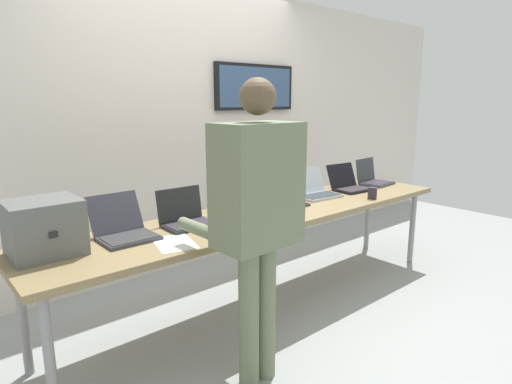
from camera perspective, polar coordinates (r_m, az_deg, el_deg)
name	(u,v)px	position (r m, az deg, el deg)	size (l,w,h in m)	color
ground	(269,305)	(3.38, 1.69, -14.90)	(8.00, 8.00, 0.04)	#949897
back_wall	(187,128)	(3.93, -9.25, 8.46)	(8.00, 0.11, 2.53)	silver
workbench	(269,217)	(3.12, 1.77, -3.40)	(3.42, 0.70, 0.72)	olive
equipment_box	(44,227)	(2.49, -26.46, -4.26)	(0.35, 0.33, 0.29)	#5B5E5C
laptop_station_0	(124,228)	(2.64, -17.29, -4.68)	(0.32, 0.36, 0.24)	#33333D
laptop_station_1	(186,217)	(2.80, -9.36, -3.31)	(0.32, 0.26, 0.23)	#232626
laptop_station_2	(237,205)	(3.06, -2.60, -1.80)	(0.33, 0.32, 0.25)	black
laptop_station_3	(278,197)	(3.30, 2.92, -0.72)	(0.35, 0.34, 0.26)	#36343F
laptop_station_4	(314,190)	(3.63, 7.80, 0.28)	(0.38, 0.35, 0.23)	#AEB5BB
laptop_station_5	(349,184)	(3.93, 12.32, 1.03)	(0.35, 0.33, 0.22)	black
laptop_station_6	(373,178)	(4.27, 15.33, 1.79)	(0.33, 0.29, 0.24)	#34383C
person	(256,207)	(2.17, 0.04, -2.08)	(0.45, 0.59, 1.63)	#6F7A5C
coffee_mug	(372,193)	(3.63, 15.30, -0.14)	(0.07, 0.07, 0.10)	#2C242F
paper_sheet	(175,243)	(2.48, -10.84, -6.73)	(0.28, 0.34, 0.00)	white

